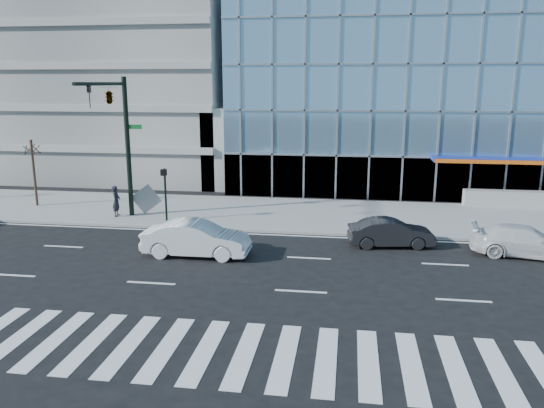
{
  "coord_description": "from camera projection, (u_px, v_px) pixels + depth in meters",
  "views": [
    {
      "loc": [
        1.67,
        -22.98,
        7.8
      ],
      "look_at": [
        -2.15,
        3.0,
        1.78
      ],
      "focal_mm": 35.0,
      "sensor_mm": 36.0,
      "label": 1
    }
  ],
  "objects": [
    {
      "name": "sidewalk",
      "position": [
        319.0,
        214.0,
        31.83
      ],
      "size": [
        120.0,
        8.0,
        0.15
      ],
      "primitive_type": "cube",
      "color": "gray",
      "rests_on": "ground"
    },
    {
      "name": "parking_garage",
      "position": [
        120.0,
        59.0,
        49.81
      ],
      "size": [
        24.0,
        24.0,
        20.0
      ],
      "primitive_type": "cube",
      "color": "gray",
      "rests_on": "ground"
    },
    {
      "name": "street_tree_near",
      "position": [
        32.0,
        149.0,
        33.08
      ],
      "size": [
        1.1,
        1.1,
        4.23
      ],
      "color": "#332319",
      "rests_on": "sidewalk"
    },
    {
      "name": "traffic_signal",
      "position": [
        115.0,
        114.0,
        28.72
      ],
      "size": [
        1.14,
        5.74,
        8.0
      ],
      "color": "black",
      "rests_on": "sidewalk"
    },
    {
      "name": "white_sedan",
      "position": [
        196.0,
        239.0,
        24.32
      ],
      "size": [
        4.92,
        1.72,
        1.62
      ],
      "primitive_type": "imported",
      "rotation": [
        0.0,
        0.0,
        1.57
      ],
      "color": "silver",
      "rests_on": "ground"
    },
    {
      "name": "ped_signal_post",
      "position": [
        165.0,
        186.0,
        29.63
      ],
      "size": [
        0.3,
        0.33,
        3.0
      ],
      "color": "black",
      "rests_on": "sidewalk"
    },
    {
      "name": "ground",
      "position": [
        309.0,
        258.0,
        24.14
      ],
      "size": [
        160.0,
        160.0,
        0.0
      ],
      "primitive_type": "plane",
      "color": "black",
      "rests_on": "ground"
    },
    {
      "name": "ramp_block",
      "position": [
        251.0,
        145.0,
        41.68
      ],
      "size": [
        6.0,
        8.0,
        6.0
      ],
      "primitive_type": "cube",
      "color": "gray",
      "rests_on": "ground"
    },
    {
      "name": "white_suv",
      "position": [
        525.0,
        241.0,
        24.33
      ],
      "size": [
        5.0,
        2.55,
        1.39
      ],
      "primitive_type": "imported",
      "rotation": [
        0.0,
        0.0,
        1.44
      ],
      "color": "white",
      "rests_on": "ground"
    },
    {
      "name": "pedestrian",
      "position": [
        116.0,
        201.0,
        30.96
      ],
      "size": [
        0.49,
        0.7,
        1.8
      ],
      "primitive_type": "imported",
      "rotation": [
        0.0,
        0.0,
        1.67
      ],
      "color": "black",
      "rests_on": "sidewalk"
    },
    {
      "name": "dark_sedan",
      "position": [
        391.0,
        233.0,
        25.76
      ],
      "size": [
        4.28,
        1.97,
        1.36
      ],
      "primitive_type": "imported",
      "rotation": [
        0.0,
        0.0,
        1.7
      ],
      "color": "black",
      "rests_on": "ground"
    },
    {
      "name": "tilted_panel",
      "position": [
        146.0,
        199.0,
        31.51
      ],
      "size": [
        1.76,
        0.58,
        1.82
      ],
      "primitive_type": "cube",
      "rotation": [
        0.0,
        0.94,
        0.29
      ],
      "color": "gray",
      "rests_on": "sidewalk"
    },
    {
      "name": "theatre_building",
      "position": [
        496.0,
        86.0,
        45.55
      ],
      "size": [
        42.0,
        26.0,
        15.0
      ],
      "primitive_type": "cube",
      "color": "#73A0C0",
      "rests_on": "ground"
    }
  ]
}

